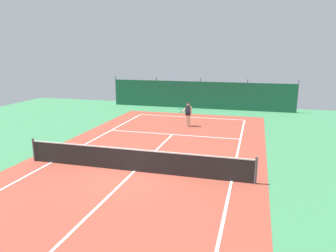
% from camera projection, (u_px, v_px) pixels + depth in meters
% --- Properties ---
extents(ground_plane, '(36.00, 36.00, 0.00)m').
position_uv_depth(ground_plane, '(135.00, 171.00, 13.79)').
color(ground_plane, '#387A4C').
extents(court_surface, '(11.02, 26.60, 0.01)m').
position_uv_depth(court_surface, '(135.00, 171.00, 13.79)').
color(court_surface, brown).
rests_on(court_surface, ground).
extents(tennis_net, '(10.12, 0.10, 1.10)m').
position_uv_depth(tennis_net, '(134.00, 160.00, 13.67)').
color(tennis_net, black).
rests_on(tennis_net, ground).
extents(back_fence, '(16.30, 0.98, 2.70)m').
position_uv_depth(back_fence, '(201.00, 100.00, 29.08)').
color(back_fence, '#195138').
rests_on(back_fence, ground).
extents(tennis_player, '(0.85, 0.64, 1.64)m').
position_uv_depth(tennis_player, '(188.00, 112.00, 21.79)').
color(tennis_player, '#D8AD8C').
rests_on(tennis_player, ground).
extents(tennis_ball_near_player, '(0.07, 0.07, 0.07)m').
position_uv_depth(tennis_ball_near_player, '(189.00, 142.00, 18.06)').
color(tennis_ball_near_player, '#CCDB33').
rests_on(tennis_ball_near_player, ground).
extents(tennis_ball_midcourt, '(0.07, 0.07, 0.07)m').
position_uv_depth(tennis_ball_midcourt, '(221.00, 148.00, 16.92)').
color(tennis_ball_midcourt, '#CCDB33').
rests_on(tennis_ball_midcourt, ground).
extents(tennis_ball_by_sideline, '(0.07, 0.07, 0.07)m').
position_uv_depth(tennis_ball_by_sideline, '(231.00, 157.00, 15.48)').
color(tennis_ball_by_sideline, '#CCDB33').
rests_on(tennis_ball_by_sideline, ground).
extents(parked_car, '(2.31, 4.35, 1.68)m').
position_uv_depth(parked_car, '(232.00, 95.00, 31.03)').
color(parked_car, navy).
rests_on(parked_car, ground).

